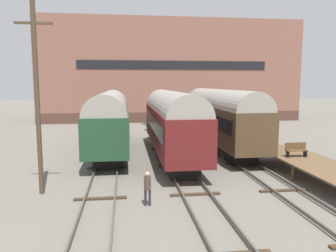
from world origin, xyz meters
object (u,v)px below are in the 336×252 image
train_car_brown (220,115)px  train_car_green (110,118)px  person_worker (147,186)px  utility_pole (37,96)px  train_car_maroon (172,120)px  bench (296,149)px

train_car_brown → train_car_green: size_ratio=1.02×
person_worker → utility_pole: (-5.35, 2.43, 4.09)m
train_car_green → train_car_maroon: bearing=-34.7°
train_car_brown → utility_pole: bearing=-140.1°
bench → utility_pole: 15.80m
train_car_green → person_worker: size_ratio=9.94×
train_car_maroon → utility_pole: utility_pole is taller
train_car_brown → utility_pole: utility_pole is taller
train_car_green → utility_pole: utility_pole is taller
train_car_green → train_car_maroon: train_car_maroon is taller
train_car_brown → train_car_maroon: size_ratio=1.08×
bench → person_worker: bearing=-154.7°
train_car_brown → bench: train_car_brown is taller
train_car_green → train_car_maroon: 5.80m
train_car_maroon → person_worker: bearing=-104.5°
train_car_maroon → person_worker: train_car_maroon is taller
person_worker → bench: bearing=25.3°
person_worker → utility_pole: bearing=155.6°
train_car_maroon → utility_pole: bearing=-137.1°
bench → train_car_brown: bearing=107.3°
train_car_green → train_car_brown: bearing=-0.3°
utility_pole → person_worker: bearing=-24.4°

